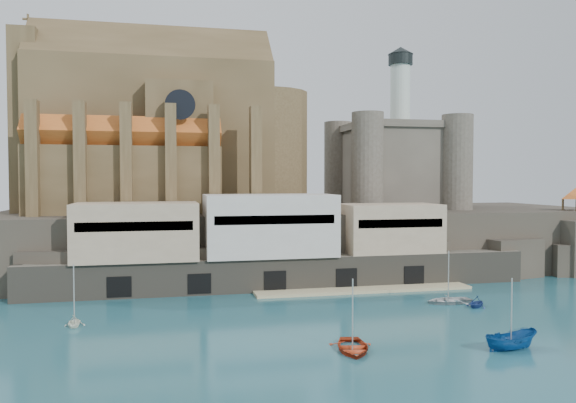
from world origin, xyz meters
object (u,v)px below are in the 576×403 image
Objects in this scene: castle_keep at (394,162)px; boat_2 at (511,350)px; church at (165,137)px; boat_0 at (352,350)px.

castle_keep reaches higher than boat_2.
boat_2 is (-10.40, -50.70, -18.31)m from castle_keep.
church is at bearing 178.89° from castle_keep.
boat_0 is (-24.27, -47.92, -18.31)m from castle_keep.
boat_2 is at bearing 0.63° from boat_0.
church is 63.47m from boat_2.
castle_keep reaches higher than boat_0.
boat_2 is at bearing -101.59° from castle_keep.
castle_keep is 54.90m from boat_2.
boat_0 is (15.94, -48.69, -22.13)m from church.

